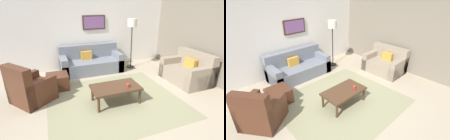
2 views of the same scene
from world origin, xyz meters
TOP-DOWN VIEW (x-y plane):
  - ground_plane at (0.00, 0.00)m, footprint 8.00×8.00m
  - rear_partition at (0.00, 2.60)m, footprint 6.00×0.12m
  - stone_feature_panel at (3.00, 0.00)m, footprint 0.12×5.20m
  - area_rug at (0.00, 0.00)m, footprint 3.05×2.67m
  - couch_main at (-0.03, 2.09)m, footprint 2.00×0.91m
  - couch_loveseat at (2.44, 0.24)m, footprint 0.91×1.30m
  - armchair_leather at (-1.85, 0.63)m, footprint 1.12×1.12m
  - ottoman at (-1.20, 1.13)m, footprint 0.56×0.56m
  - coffee_table at (0.00, -0.09)m, footprint 1.10×0.64m
  - cup at (0.25, -0.21)m, footprint 0.08×0.08m
  - lamp_standing at (1.41, 1.92)m, footprint 0.32×0.32m
  - framed_artwork at (0.25, 2.51)m, footprint 0.79×0.04m

SIDE VIEW (x-z plane):
  - ground_plane at x=0.00m, z-range 0.00..0.00m
  - area_rug at x=0.00m, z-range 0.00..0.01m
  - ottoman at x=-1.20m, z-range 0.00..0.40m
  - couch_main at x=-0.03m, z-range -0.14..0.74m
  - couch_loveseat at x=2.44m, z-range -0.14..0.74m
  - armchair_leather at x=-1.85m, z-range -0.17..0.78m
  - coffee_table at x=0.00m, z-range 0.15..0.56m
  - cup at x=0.25m, z-range 0.41..0.49m
  - rear_partition at x=0.00m, z-range 0.00..2.80m
  - stone_feature_panel at x=3.00m, z-range 0.00..2.80m
  - lamp_standing at x=1.41m, z-range 0.55..2.26m
  - framed_artwork at x=0.25m, z-range 1.34..1.81m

